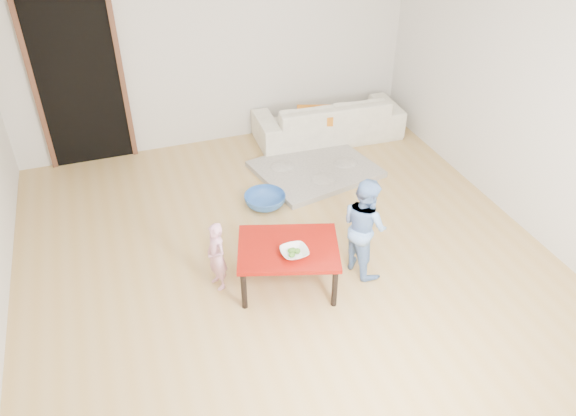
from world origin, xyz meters
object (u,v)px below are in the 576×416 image
sofa (328,119)px  child_pink (217,256)px  child_blue (364,226)px  bowl (294,252)px  red_table (288,266)px  basin (265,200)px

sofa → child_pink: bearing=51.1°
child_blue → child_pink: bearing=69.5°
child_pink → sofa: bearing=121.8°
bowl → child_blue: 0.72m
red_table → bowl: bowl is taller
sofa → red_table: bearing=62.6°
sofa → bowl: (-1.43, -2.64, 0.19)m
red_table → basin: size_ratio=1.94×
sofa → child_blue: size_ratio=1.94×
bowl → basin: size_ratio=0.52×
child_blue → basin: (-0.55, 1.28, -0.42)m
sofa → child_pink: size_ratio=2.81×
red_table → basin: 1.29m
sofa → child_pink: (-2.04, -2.32, 0.06)m
red_table → child_blue: size_ratio=0.90×
sofa → bowl: bearing=64.0°
child_blue → sofa: bearing=-27.4°
child_pink → child_blue: 1.35m
red_table → bowl: 0.28m
sofa → child_blue: (-0.71, -2.53, 0.21)m
bowl → child_pink: (-0.61, 0.32, -0.13)m
red_table → sofa: bearing=60.3°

